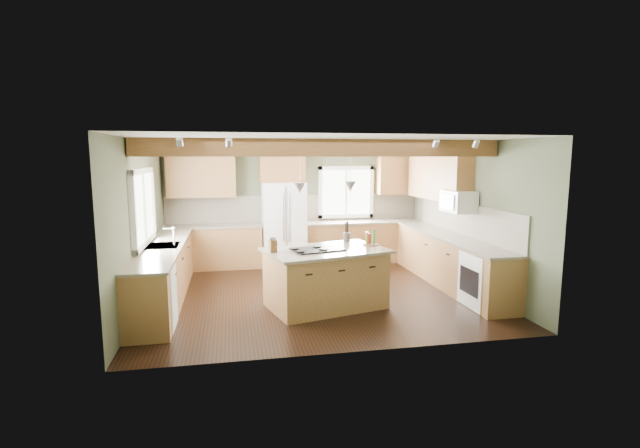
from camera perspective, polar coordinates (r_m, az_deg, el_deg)
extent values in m
plane|color=black|center=(8.11, -0.57, -8.47)|extent=(5.60, 5.60, 0.00)
plane|color=silver|center=(7.77, -0.59, 10.21)|extent=(5.60, 5.60, 0.00)
plane|color=#4E553C|center=(10.29, -3.07, 2.48)|extent=(5.60, 0.00, 5.60)
plane|color=#4E553C|center=(7.84, -21.15, 0.11)|extent=(0.00, 5.00, 5.00)
plane|color=#4E553C|center=(8.78, 17.71, 1.09)|extent=(0.00, 5.00, 5.00)
cube|color=#573219|center=(7.03, 0.52, 9.35)|extent=(5.55, 0.26, 0.26)
cube|color=#573219|center=(10.14, -3.05, 9.41)|extent=(5.55, 0.20, 0.10)
cube|color=brown|center=(10.29, -3.06, 1.97)|extent=(5.58, 0.03, 0.58)
cube|color=brown|center=(8.83, 17.45, 0.55)|extent=(0.03, 3.70, 0.58)
cube|color=brown|center=(10.03, -12.99, -2.84)|extent=(2.02, 0.60, 0.88)
cube|color=brown|center=(9.96, -13.08, -0.24)|extent=(2.06, 0.64, 0.04)
cube|color=brown|center=(10.43, 5.33, -2.24)|extent=(2.62, 0.60, 0.88)
cube|color=brown|center=(10.36, 5.37, 0.26)|extent=(2.66, 0.64, 0.04)
cube|color=brown|center=(8.00, -18.64, -5.89)|extent=(0.60, 3.70, 0.88)
cube|color=brown|center=(7.91, -18.79, -2.65)|extent=(0.64, 3.74, 0.04)
cube|color=brown|center=(8.83, 15.60, -4.45)|extent=(0.60, 3.70, 0.88)
cube|color=brown|center=(8.74, 15.71, -1.51)|extent=(0.64, 3.74, 0.04)
cube|color=brown|center=(9.99, -14.40, 5.79)|extent=(1.40, 0.35, 0.90)
cube|color=brown|center=(10.03, -4.69, 7.18)|extent=(0.96, 0.35, 0.70)
cube|color=brown|center=(9.45, 14.34, 5.67)|extent=(0.35, 2.20, 0.90)
cube|color=brown|center=(10.64, 9.47, 6.07)|extent=(0.90, 0.35, 0.90)
cube|color=white|center=(7.86, -21.03, 1.97)|extent=(0.04, 1.60, 1.05)
cube|color=white|center=(10.47, 3.19, 3.95)|extent=(1.10, 0.04, 1.00)
cube|color=#262628|center=(7.90, -18.79, -2.62)|extent=(0.50, 0.65, 0.03)
cylinder|color=#B2B2B7|center=(7.86, -17.54, -1.55)|extent=(0.02, 0.02, 0.28)
cube|color=white|center=(6.76, -20.02, -8.63)|extent=(0.60, 0.60, 0.84)
cube|color=white|center=(7.72, 19.84, -6.54)|extent=(0.60, 0.72, 0.84)
cube|color=white|center=(8.60, 16.66, 2.67)|extent=(0.40, 0.70, 0.38)
cone|color=#B2B2B7|center=(6.87, -2.49, 4.44)|extent=(0.18, 0.18, 0.16)
cone|color=#B2B2B7|center=(7.25, 3.75, 4.63)|extent=(0.18, 0.18, 0.16)
cube|color=white|center=(9.93, -4.47, -0.08)|extent=(0.90, 0.74, 1.80)
cube|color=brown|center=(7.28, 0.69, -6.83)|extent=(1.92, 1.44, 0.88)
cube|color=brown|center=(7.18, 0.70, -3.28)|extent=(2.06, 1.58, 0.04)
cube|color=black|center=(7.11, -0.33, -3.15)|extent=(0.84, 0.67, 0.02)
cube|color=brown|center=(6.98, -5.82, -2.73)|extent=(0.13, 0.11, 0.18)
cylinder|color=#36302B|center=(7.81, 3.30, -1.62)|extent=(0.12, 0.12, 0.16)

